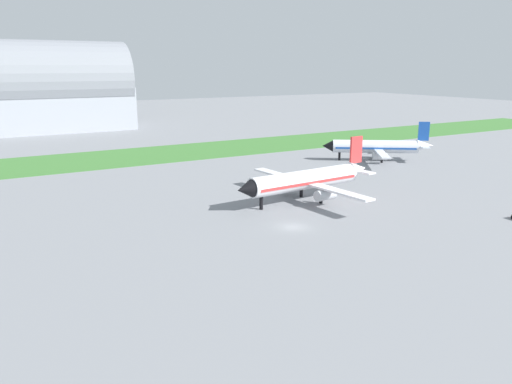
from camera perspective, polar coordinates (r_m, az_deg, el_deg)
ground_plane at (r=78.35m, az=4.13°, el=-3.91°), size 600.00×600.00×0.00m
grass_taxiway_strip at (r=143.37m, az=-12.81°, el=3.97°), size 360.00×28.00×0.08m
airplane_midfield_jet at (r=92.67m, az=5.73°, el=1.36°), size 30.19×30.75×10.86m
airplane_parked_jet_far at (r=135.55m, az=13.40°, el=4.94°), size 24.95×24.77×10.21m
hangar_distant at (r=208.85m, az=-22.12°, el=10.47°), size 57.96×29.17×33.18m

